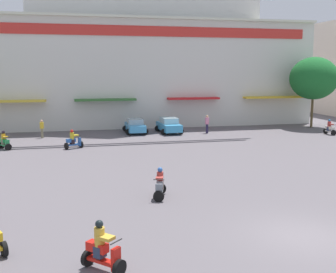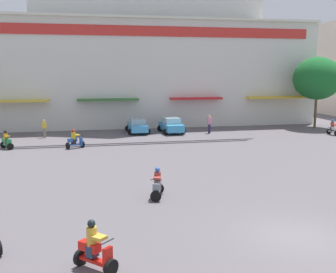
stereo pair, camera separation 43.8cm
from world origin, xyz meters
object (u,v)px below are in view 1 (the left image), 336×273
parked_car_0 (135,126)px  scooter_rider_7 (102,250)px  scooter_rider_8 (330,128)px  scooter_rider_0 (4,142)px  pedestrian_0 (207,123)px  pedestrian_1 (42,128)px  scooter_rider_3 (73,141)px  parked_car_1 (169,125)px  scooter_rider_5 (160,185)px  plaza_tree_1 (314,78)px

parked_car_0 → scooter_rider_7: scooter_rider_7 is taller
scooter_rider_7 → scooter_rider_8: (23.20, 23.02, -0.06)m
scooter_rider_0 → pedestrian_0: pedestrian_0 is taller
scooter_rider_0 → scooter_rider_8: size_ratio=0.99×
pedestrian_1 → scooter_rider_3: bearing=-65.3°
parked_car_1 → scooter_rider_5: parked_car_1 is taller
plaza_tree_1 → parked_car_0: (-19.18, 0.09, -4.54)m
scooter_rider_8 → scooter_rider_0: bearing=-177.7°
scooter_rider_0 → pedestrian_0: bearing=14.4°
scooter_rider_0 → scooter_rider_3: 5.30m
scooter_rider_5 → scooter_rider_8: bearing=38.9°
scooter_rider_3 → parked_car_1: bearing=35.4°
scooter_rider_7 → pedestrian_1: 27.18m
scooter_rider_5 → pedestrian_0: 21.41m
scooter_rider_0 → scooter_rider_5: scooter_rider_5 is taller
scooter_rider_3 → scooter_rider_5: (4.01, -14.05, -0.01)m
scooter_rider_3 → scooter_rider_5: bearing=-74.1°
parked_car_0 → scooter_rider_8: (18.05, -5.09, -0.12)m
scooter_rider_3 → pedestrian_1: pedestrian_1 is taller
parked_car_0 → scooter_rider_8: 18.75m
scooter_rider_3 → scooter_rider_7: size_ratio=0.96×
scooter_rider_5 → scooter_rider_7: scooter_rider_7 is taller
plaza_tree_1 → scooter_rider_0: size_ratio=5.13×
scooter_rider_7 → scooter_rider_5: bearing=65.0°
parked_car_1 → pedestrian_1: (-11.96, -0.57, 0.20)m
scooter_rider_0 → scooter_rider_7: size_ratio=0.91×
scooter_rider_0 → pedestrian_1: pedestrian_1 is taller
plaza_tree_1 → scooter_rider_3: size_ratio=4.92×
parked_car_0 → scooter_rider_5: bearing=-95.2°
parked_car_0 → scooter_rider_3: scooter_rider_3 is taller
pedestrian_1 → scooter_rider_0: bearing=-115.8°
parked_car_1 → scooter_rider_0: bearing=-158.5°
scooter_rider_5 → pedestrian_1: 21.14m
scooter_rider_0 → parked_car_0: bearing=29.3°
parked_car_0 → scooter_rider_7: size_ratio=2.47×
plaza_tree_1 → parked_car_0: plaza_tree_1 is taller
scooter_rider_0 → scooter_rider_8: (29.21, 1.19, -0.00)m
scooter_rider_8 → pedestrian_1: pedestrian_1 is taller
scooter_rider_8 → pedestrian_0: size_ratio=0.83×
plaza_tree_1 → scooter_rider_7: plaza_tree_1 is taller
scooter_rider_7 → scooter_rider_8: scooter_rider_7 is taller
scooter_rider_3 → pedestrian_0: size_ratio=0.86×
scooter_rider_3 → parked_car_0: bearing=50.2°
scooter_rider_0 → scooter_rider_7: bearing=-74.6°
plaza_tree_1 → pedestrian_1: plaza_tree_1 is taller
scooter_rider_5 → parked_car_0: bearing=84.8°
scooter_rider_3 → scooter_rider_5: size_ratio=1.00×
scooter_rider_3 → scooter_rider_8: 24.08m
parked_car_1 → scooter_rider_7: 28.77m
parked_car_1 → scooter_rider_7: (-8.42, -27.51, -0.10)m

